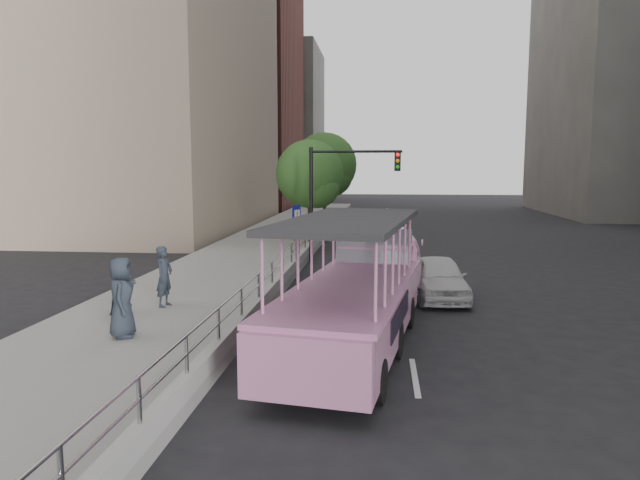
# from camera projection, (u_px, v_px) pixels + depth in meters

# --- Properties ---
(ground) EXTENTS (160.00, 160.00, 0.00)m
(ground) POSITION_uv_depth(u_px,v_px,m) (368.00, 345.00, 13.79)
(ground) COLOR black
(sidewalk) EXTENTS (5.50, 80.00, 0.30)m
(sidewalk) POSITION_uv_depth(u_px,v_px,m) (238.00, 265.00, 24.23)
(sidewalk) COLOR gray
(sidewalk) RESTS_ON ground
(kerb_wall) EXTENTS (0.24, 30.00, 0.36)m
(kerb_wall) POSITION_uv_depth(u_px,v_px,m) (259.00, 303.00, 16.03)
(kerb_wall) COLOR #A3A39E
(kerb_wall) RESTS_ON sidewalk
(guardrail) EXTENTS (0.07, 22.00, 0.71)m
(guardrail) POSITION_uv_depth(u_px,v_px,m) (258.00, 280.00, 15.94)
(guardrail) COLOR #A1A1A5
(guardrail) RESTS_ON kerb_wall
(duck_boat) EXTENTS (3.73, 9.80, 3.18)m
(duck_boat) POSITION_uv_depth(u_px,v_px,m) (360.00, 294.00, 14.06)
(duck_boat) COLOR black
(duck_boat) RESTS_ON ground
(car) EXTENTS (1.82, 4.11, 1.37)m
(car) POSITION_uv_depth(u_px,v_px,m) (439.00, 278.00, 18.72)
(car) COLOR silver
(car) RESTS_ON ground
(pedestrian_near) EXTENTS (0.52, 0.70, 1.75)m
(pedestrian_near) POSITION_uv_depth(u_px,v_px,m) (164.00, 276.00, 16.35)
(pedestrian_near) COLOR #252C36
(pedestrian_near) RESTS_ON sidewalk
(pedestrian_mid) EXTENTS (0.96, 0.95, 1.56)m
(pedestrian_mid) POSITION_uv_depth(u_px,v_px,m) (122.00, 286.00, 15.48)
(pedestrian_mid) COLOR #252C36
(pedestrian_mid) RESTS_ON sidewalk
(pedestrian_far) EXTENTS (0.85, 1.07, 1.91)m
(pedestrian_far) POSITION_uv_depth(u_px,v_px,m) (122.00, 297.00, 13.37)
(pedestrian_far) COLOR #252C36
(pedestrian_far) RESTS_ON sidewalk
(parking_sign) EXTENTS (0.25, 0.60, 2.82)m
(parking_sign) POSITION_uv_depth(u_px,v_px,m) (297.00, 232.00, 22.33)
(parking_sign) COLOR black
(parking_sign) RESTS_ON ground
(traffic_signal) EXTENTS (4.20, 0.32, 5.20)m
(traffic_signal) POSITION_uv_depth(u_px,v_px,m) (337.00, 185.00, 25.86)
(traffic_signal) COLOR black
(traffic_signal) RESTS_ON ground
(street_tree_near) EXTENTS (3.52, 3.52, 5.72)m
(street_tree_near) POSITION_uv_depth(u_px,v_px,m) (311.00, 177.00, 29.37)
(street_tree_near) COLOR #3E271C
(street_tree_near) RESTS_ON ground
(street_tree_far) EXTENTS (3.97, 3.97, 6.45)m
(street_tree_far) POSITION_uv_depth(u_px,v_px,m) (326.00, 167.00, 35.20)
(street_tree_far) COLOR #3E271C
(street_tree_far) RESTS_ON ground
(midrise_brick) EXTENTS (18.00, 16.00, 26.00)m
(midrise_brick) POSITION_uv_depth(u_px,v_px,m) (211.00, 86.00, 61.38)
(midrise_brick) COLOR brown
(midrise_brick) RESTS_ON ground
(midrise_stone_b) EXTENTS (16.00, 14.00, 20.00)m
(midrise_stone_b) POSITION_uv_depth(u_px,v_px,m) (261.00, 125.00, 77.33)
(midrise_stone_b) COLOR gray
(midrise_stone_b) RESTS_ON ground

